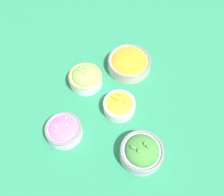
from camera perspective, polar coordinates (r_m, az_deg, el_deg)
name	(u,v)px	position (r m, az deg, el deg)	size (l,w,h in m)	color
ground_plane	(112,102)	(1.02, 0.00, -0.87)	(3.00, 3.00, 0.00)	#23704C
bowl_lettuce	(85,78)	(1.05, -6.11, 4.65)	(0.14, 0.14, 0.09)	silver
bowl_broccoli	(142,152)	(0.90, 6.80, -12.08)	(0.16, 0.16, 0.09)	#B2C1CC
bowl_carrots	(129,62)	(1.10, 3.95, 8.12)	(0.19, 0.19, 0.06)	beige
bowl_squash	(119,105)	(0.98, 1.67, -1.62)	(0.13, 0.13, 0.07)	silver
bowl_red_onion	(64,130)	(0.94, -10.98, -7.17)	(0.14, 0.14, 0.07)	silver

